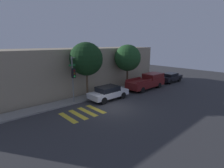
% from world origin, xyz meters
% --- Properties ---
extents(ground_plane, '(60.00, 60.00, 0.00)m').
position_xyz_m(ground_plane, '(0.00, 0.00, 0.00)').
color(ground_plane, '#333335').
extents(sidewalk, '(26.00, 1.73, 0.14)m').
position_xyz_m(sidewalk, '(0.00, 4.06, 0.07)').
color(sidewalk, gray).
rests_on(sidewalk, ground).
extents(building_row, '(26.00, 6.00, 5.18)m').
position_xyz_m(building_row, '(0.00, 8.33, 2.59)').
color(building_row, gray).
rests_on(building_row, ground).
extents(crosswalk, '(3.24, 2.60, 0.00)m').
position_xyz_m(crosswalk, '(-2.72, 0.80, 0.00)').
color(crosswalk, gold).
rests_on(crosswalk, ground).
extents(traffic_light_pole, '(2.08, 0.56, 4.61)m').
position_xyz_m(traffic_light_pole, '(-1.62, 3.37, 3.19)').
color(traffic_light_pole, slate).
rests_on(traffic_light_pole, ground).
extents(sedan_near_corner, '(4.31, 1.86, 1.44)m').
position_xyz_m(sedan_near_corner, '(1.33, 2.10, 0.77)').
color(sedan_near_corner, silver).
rests_on(sedan_near_corner, ground).
extents(pickup_truck, '(5.76, 2.01, 1.87)m').
position_xyz_m(pickup_truck, '(8.09, 2.10, 0.95)').
color(pickup_truck, maroon).
rests_on(pickup_truck, ground).
extents(sedan_middle, '(4.26, 1.80, 1.39)m').
position_xyz_m(sedan_middle, '(13.88, 2.10, 0.76)').
color(sedan_middle, black).
rests_on(sedan_middle, ground).
extents(tree_near_corner, '(3.42, 3.42, 5.94)m').
position_xyz_m(tree_near_corner, '(-0.06, 3.93, 4.21)').
color(tree_near_corner, brown).
rests_on(tree_near_corner, ground).
extents(tree_midblock, '(3.32, 3.32, 5.65)m').
position_xyz_m(tree_midblock, '(6.20, 3.93, 3.98)').
color(tree_midblock, '#42301E').
rests_on(tree_midblock, ground).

